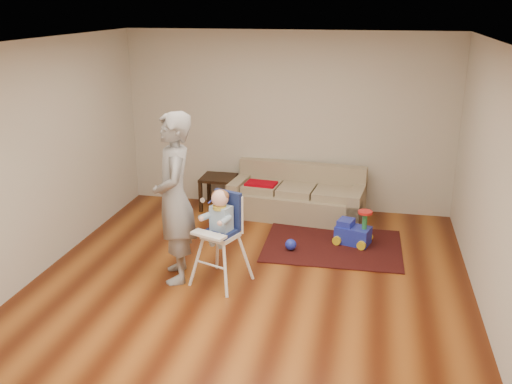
% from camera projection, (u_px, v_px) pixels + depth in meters
% --- Properties ---
extents(ground, '(5.50, 5.50, 0.00)m').
position_uv_depth(ground, '(249.00, 286.00, 6.52)').
color(ground, '#4A1B09').
rests_on(ground, ground).
extents(room_envelope, '(5.04, 5.52, 2.72)m').
position_uv_depth(room_envelope, '(258.00, 115.00, 6.41)').
color(room_envelope, beige).
rests_on(room_envelope, ground).
extents(sofa, '(2.04, 1.00, 0.76)m').
position_uv_depth(sofa, '(297.00, 193.00, 8.49)').
color(sofa, gray).
rests_on(sofa, ground).
extents(side_table, '(0.51, 0.51, 0.51)m').
position_uv_depth(side_table, '(219.00, 192.00, 8.89)').
color(side_table, black).
rests_on(side_table, ground).
extents(area_rug, '(1.82, 1.38, 0.01)m').
position_uv_depth(area_rug, '(333.00, 246.00, 7.56)').
color(area_rug, black).
rests_on(area_rug, ground).
extents(ride_on_toy, '(0.51, 0.43, 0.49)m').
position_uv_depth(ride_on_toy, '(353.00, 226.00, 7.55)').
color(ride_on_toy, '#2433C5').
rests_on(ride_on_toy, area_rug).
extents(toy_ball, '(0.15, 0.15, 0.15)m').
position_uv_depth(toy_ball, '(291.00, 245.00, 7.40)').
color(toy_ball, '#2433C5').
rests_on(toy_ball, area_rug).
extents(high_chair, '(0.68, 0.68, 1.13)m').
position_uv_depth(high_chair, '(221.00, 239.00, 6.43)').
color(high_chair, white).
rests_on(high_chair, ground).
extents(adult, '(0.70, 0.84, 1.97)m').
position_uv_depth(adult, '(174.00, 198.00, 6.41)').
color(adult, gray).
rests_on(adult, ground).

